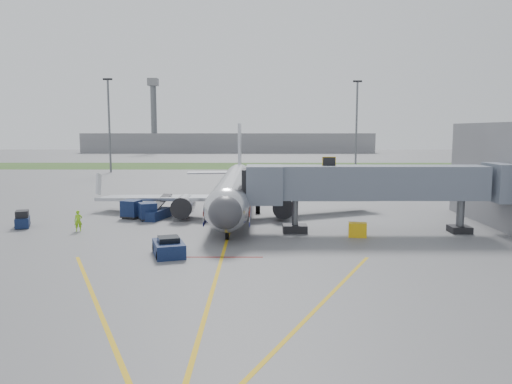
{
  "coord_description": "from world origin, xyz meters",
  "views": [
    {
      "loc": [
        2.68,
        -39.71,
        9.27
      ],
      "look_at": [
        2.43,
        9.09,
        3.2
      ],
      "focal_mm": 35.0,
      "sensor_mm": 36.0,
      "label": 1
    }
  ],
  "objects_px": {
    "belt_loader": "(157,213)",
    "pushback_tug": "(169,248)",
    "baggage_tug": "(22,220)",
    "ramp_worker": "(78,221)",
    "airliner": "(235,190)"
  },
  "relations": [
    {
      "from": "airliner",
      "to": "baggage_tug",
      "type": "bearing_deg",
      "value": -158.01
    },
    {
      "from": "belt_loader",
      "to": "ramp_worker",
      "type": "xyz_separation_m",
      "value": [
        -5.92,
        -6.55,
        0.39
      ]
    },
    {
      "from": "airliner",
      "to": "ramp_worker",
      "type": "height_order",
      "value": "airliner"
    },
    {
      "from": "baggage_tug",
      "to": "belt_loader",
      "type": "xyz_separation_m",
      "value": [
        11.95,
        4.74,
        -0.14
      ]
    },
    {
      "from": "baggage_tug",
      "to": "airliner",
      "type": "bearing_deg",
      "value": 21.99
    },
    {
      "from": "airliner",
      "to": "pushback_tug",
      "type": "xyz_separation_m",
      "value": [
        -4.0,
        -18.75,
        -2.05
      ]
    },
    {
      "from": "baggage_tug",
      "to": "ramp_worker",
      "type": "relative_size",
      "value": 1.35
    },
    {
      "from": "belt_loader",
      "to": "pushback_tug",
      "type": "bearing_deg",
      "value": -75.45
    },
    {
      "from": "airliner",
      "to": "baggage_tug",
      "type": "distance_m",
      "value": 21.61
    },
    {
      "from": "baggage_tug",
      "to": "belt_loader",
      "type": "height_order",
      "value": "belt_loader"
    },
    {
      "from": "pushback_tug",
      "to": "belt_loader",
      "type": "relative_size",
      "value": 0.78
    },
    {
      "from": "ramp_worker",
      "to": "airliner",
      "type": "bearing_deg",
      "value": 18.27
    },
    {
      "from": "baggage_tug",
      "to": "ramp_worker",
      "type": "bearing_deg",
      "value": -16.72
    },
    {
      "from": "airliner",
      "to": "ramp_worker",
      "type": "xyz_separation_m",
      "value": [
        -13.92,
        -9.87,
        -1.68
      ]
    },
    {
      "from": "baggage_tug",
      "to": "ramp_worker",
      "type": "xyz_separation_m",
      "value": [
        6.03,
        -1.81,
        0.25
      ]
    }
  ]
}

